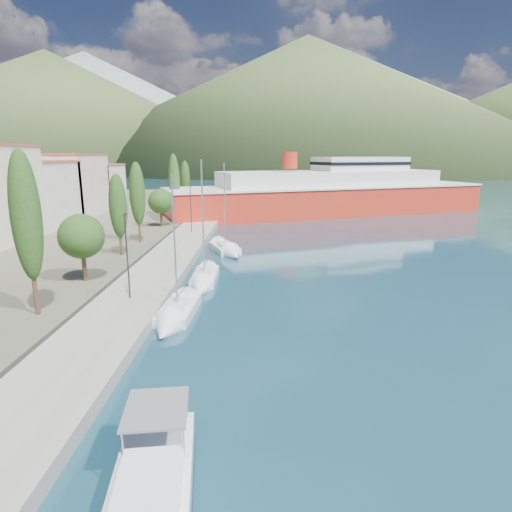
{
  "coord_description": "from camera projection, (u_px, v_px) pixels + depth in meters",
  "views": [
    {
      "loc": [
        0.53,
        -16.74,
        10.84
      ],
      "look_at": [
        0.0,
        14.0,
        3.5
      ],
      "focal_mm": 30.0,
      "sensor_mm": 36.0,
      "label": 1
    }
  ],
  "objects": [
    {
      "name": "hills_far",
      "position": [
        362.0,
        106.0,
        600.27
      ],
      "size": [
        1480.0,
        900.0,
        180.0
      ],
      "color": "gray",
      "rests_on": "ground"
    },
    {
      "name": "tree_row",
      "position": [
        132.0,
        202.0,
        47.33
      ],
      "size": [
        3.62,
        64.76,
        10.53
      ],
      "color": "#47301E",
      "rests_on": "land_strip"
    },
    {
      "name": "hills_near",
      "position": [
        377.0,
        108.0,
        368.02
      ],
      "size": [
        1010.0,
        520.0,
        115.0
      ],
      "color": "#41562B",
      "rests_on": "ground"
    },
    {
      "name": "sailboat_far",
      "position": [
        229.0,
        252.0,
        47.4
      ],
      "size": [
        4.93,
        7.74,
        10.86
      ],
      "color": "silver",
      "rests_on": "ground"
    },
    {
      "name": "town_buildings",
      "position": [
        6.0,
        197.0,
        53.94
      ],
      "size": [
        9.2,
        69.2,
        11.3
      ],
      "color": "beige",
      "rests_on": "land_strip"
    },
    {
      "name": "sailboat_near",
      "position": [
        172.0,
        320.0,
        27.9
      ],
      "size": [
        2.55,
        7.42,
        10.51
      ],
      "color": "silver",
      "rests_on": "ground"
    },
    {
      "name": "lamp_posts",
      "position": [
        135.0,
        248.0,
        31.72
      ],
      "size": [
        0.15,
        48.78,
        6.06
      ],
      "color": "#2D2D33",
      "rests_on": "quay"
    },
    {
      "name": "ferry",
      "position": [
        331.0,
        194.0,
        78.78
      ],
      "size": [
        60.27,
        33.3,
        11.86
      ],
      "color": "red",
      "rests_on": "ground"
    },
    {
      "name": "quay",
      "position": [
        171.0,
        258.0,
        44.15
      ],
      "size": [
        5.0,
        88.0,
        0.8
      ],
      "primitive_type": "cube",
      "color": "gray",
      "rests_on": "ground"
    },
    {
      "name": "ground",
      "position": [
        262.0,
        189.0,
        135.51
      ],
      "size": [
        1400.0,
        1400.0,
        0.0
      ],
      "primitive_type": "plane",
      "color": "#163C4A"
    },
    {
      "name": "sailboat_mid",
      "position": [
        202.0,
        283.0,
        35.82
      ],
      "size": [
        2.2,
        7.84,
        11.23
      ],
      "color": "silver",
      "rests_on": "ground"
    }
  ]
}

